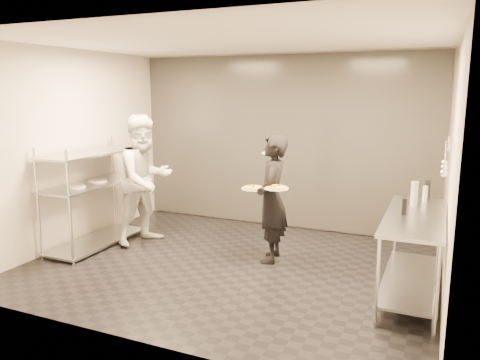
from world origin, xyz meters
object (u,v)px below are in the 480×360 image
at_px(chef, 145,180).
at_px(bottle_clear, 425,194).
at_px(salad_plate, 272,152).
at_px(pos_monitor, 404,204).
at_px(bottle_dark, 427,190).
at_px(pizza_plate_near, 253,188).
at_px(bottle_green, 414,194).
at_px(pizza_plate_far, 276,188).
at_px(prep_counter, 414,241).
at_px(pass_rack, 94,193).
at_px(waiter, 272,199).

xyz_separation_m(chef, bottle_clear, (3.78, 0.25, 0.08)).
bearing_deg(salad_plate, pos_monitor, -21.96).
bearing_deg(bottle_dark, chef, -173.97).
xyz_separation_m(pizza_plate_near, salad_plate, (0.04, 0.59, 0.39)).
bearing_deg(bottle_green, pizza_plate_far, -171.56).
distance_m(prep_counter, pizza_plate_near, 1.98).
xyz_separation_m(salad_plate, bottle_clear, (1.95, -0.10, -0.39)).
distance_m(pizza_plate_far, bottle_dark, 1.82).
distance_m(chef, salad_plate, 1.92).
distance_m(pizza_plate_near, pos_monitor, 1.81).
distance_m(pizza_plate_far, bottle_green, 1.60).
height_order(prep_counter, pizza_plate_near, pizza_plate_near).
bearing_deg(prep_counter, chef, 173.88).
distance_m(chef, bottle_clear, 3.79).
bearing_deg(chef, bottle_green, -70.70).
distance_m(pass_rack, bottle_clear, 4.45).
height_order(waiter, chef, chef).
height_order(waiter, pizza_plate_far, waiter).
relative_size(pizza_plate_near, pizza_plate_far, 0.98).
height_order(pass_rack, pizza_plate_near, pass_rack).
relative_size(waiter, pizza_plate_far, 5.49).
relative_size(prep_counter, waiter, 1.08).
height_order(pizza_plate_far, bottle_clear, bottle_clear).
distance_m(chef, bottle_green, 3.68).
bearing_deg(pos_monitor, pass_rack, 176.87).
bearing_deg(pizza_plate_far, salad_plate, 114.27).
xyz_separation_m(prep_counter, pizza_plate_near, (-1.93, 0.16, 0.39)).
relative_size(prep_counter, bottle_green, 6.49).
height_order(pizza_plate_near, bottle_green, bottle_green).
xyz_separation_m(pizza_plate_near, bottle_clear, (1.99, 0.49, 0.00)).
height_order(pos_monitor, bottle_dark, bottle_dark).
xyz_separation_m(prep_counter, bottle_clear, (0.06, 0.65, 0.39)).
bearing_deg(prep_counter, pizza_plate_near, 175.19).
xyz_separation_m(salad_plate, pos_monitor, (1.77, -0.71, -0.39)).
bearing_deg(waiter, bottle_dark, 90.66).
bearing_deg(prep_counter, pos_monitor, 162.12).
bearing_deg(chef, pos_monitor, -76.55).
bearing_deg(chef, salad_plate, -59.88).
bearing_deg(bottle_green, salad_plate, 169.42).
relative_size(pass_rack, chef, 0.85).
relative_size(salad_plate, bottle_dark, 1.29).
xyz_separation_m(pass_rack, bottle_dark, (4.41, 0.80, 0.27)).
bearing_deg(salad_plate, bottle_green, -10.58).
bearing_deg(bottle_dark, bottle_green, -107.93).
bearing_deg(pizza_plate_near, prep_counter, -4.81).
distance_m(pos_monitor, bottle_dark, 0.79).
distance_m(pizza_plate_far, bottle_clear, 1.76).
height_order(waiter, bottle_green, waiter).
relative_size(chef, salad_plate, 6.34).
bearing_deg(pos_monitor, bottle_green, 74.85).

